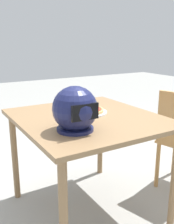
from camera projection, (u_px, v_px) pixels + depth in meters
name	position (u px, v px, depth m)	size (l,w,h in m)	color
ground_plane	(87.00, 210.00, 2.07)	(14.00, 14.00, 0.00)	#9E9E99
dining_table	(87.00, 128.00, 1.89)	(0.97, 1.05, 0.77)	olive
pizza_plate	(87.00, 112.00, 1.96)	(0.31, 0.31, 0.01)	white
pizza	(86.00, 110.00, 1.95)	(0.26, 0.26, 0.05)	tan
motorcycle_helmet	(75.00, 110.00, 1.54)	(0.27, 0.27, 0.27)	#191E4C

